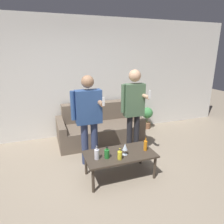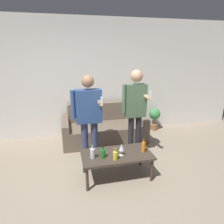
{
  "view_description": "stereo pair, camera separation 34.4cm",
  "coord_description": "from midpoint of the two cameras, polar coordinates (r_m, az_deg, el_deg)",
  "views": [
    {
      "loc": [
        -0.81,
        -2.31,
        1.95
      ],
      "look_at": [
        0.29,
        0.8,
        0.95
      ],
      "focal_mm": 32.0,
      "sensor_mm": 36.0,
      "label": 1
    },
    {
      "loc": [
        -0.48,
        -2.4,
        1.95
      ],
      "look_at": [
        0.29,
        0.8,
        0.95
      ],
      "focal_mm": 32.0,
      "sensor_mm": 36.0,
      "label": 2
    }
  ],
  "objects": [
    {
      "name": "wall_back",
      "position": [
        4.75,
        -11.65,
        9.28
      ],
      "size": [
        8.0,
        0.06,
        2.7
      ],
      "color": "silver",
      "rests_on": "ground_plane"
    },
    {
      "name": "bottle_green",
      "position": [
        3.05,
        -7.67,
        -11.84
      ],
      "size": [
        0.07,
        0.07,
        0.21
      ],
      "color": "silver",
      "rests_on": "coffee_table"
    },
    {
      "name": "couch",
      "position": [
        4.59,
        -5.94,
        -4.45
      ],
      "size": [
        1.84,
        0.93,
        0.81
      ],
      "color": "#6B5B4C",
      "rests_on": "ground_plane"
    },
    {
      "name": "person_standing_right",
      "position": [
        3.68,
        3.57,
        1.76
      ],
      "size": [
        0.44,
        0.42,
        1.65
      ],
      "color": "#232328",
      "rests_on": "ground_plane"
    },
    {
      "name": "coffee_table",
      "position": [
        3.23,
        -0.84,
        -12.48
      ],
      "size": [
        1.1,
        0.57,
        0.41
      ],
      "color": "#3D3328",
      "rests_on": "ground_plane"
    },
    {
      "name": "bottle_yellow",
      "position": [
        3.02,
        -1.09,
        -12.26
      ],
      "size": [
        0.07,
        0.07,
        0.17
      ],
      "color": "yellow",
      "rests_on": "coffee_table"
    },
    {
      "name": "person_standing_left",
      "position": [
        3.44,
        -9.62,
        -0.7
      ],
      "size": [
        0.52,
        0.42,
        1.59
      ],
      "color": "navy",
      "rests_on": "ground_plane"
    },
    {
      "name": "bottle_orange",
      "position": [
        3.06,
        -4.77,
        -11.8
      ],
      "size": [
        0.08,
        0.08,
        0.19
      ],
      "color": "#23752D",
      "rests_on": "coffee_table"
    },
    {
      "name": "potted_plant",
      "position": [
        5.26,
        8.2,
        -0.99
      ],
      "size": [
        0.28,
        0.28,
        0.57
      ],
      "color": "#936042",
      "rests_on": "ground_plane"
    },
    {
      "name": "bottle_dark",
      "position": [
        3.28,
        6.56,
        -9.47
      ],
      "size": [
        0.06,
        0.06,
        0.23
      ],
      "color": "orange",
      "rests_on": "coffee_table"
    },
    {
      "name": "ground_plane",
      "position": [
        3.12,
        -3.46,
        -21.74
      ],
      "size": [
        16.0,
        16.0,
        0.0
      ],
      "primitive_type": "plane",
      "color": "gray"
    },
    {
      "name": "wine_glass_near",
      "position": [
        3.11,
        0.55,
        -10.05
      ],
      "size": [
        0.08,
        0.08,
        0.19
      ],
      "color": "silver",
      "rests_on": "coffee_table"
    }
  ]
}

